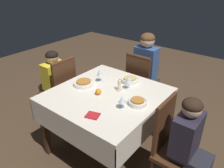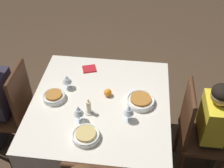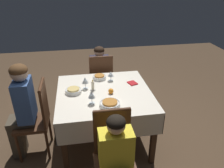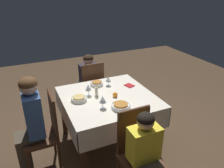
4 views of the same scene
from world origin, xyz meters
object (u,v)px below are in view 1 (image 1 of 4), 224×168
object	(u,v)px
candle_centerpiece	(119,86)
bowl_west	(84,83)
dining_table	(107,101)
chair_north	(141,83)
wine_glass_east	(122,100)
wine_glass_north	(128,80)
person_child_yellow	(53,83)
bowl_north	(130,80)
person_adult_denim	(147,69)
napkin_red_folded	(93,115)
wine_glass_west	(100,73)
chair_west	(61,89)
bowl_east	(138,102)
chair_east	(173,145)
orange_fruit	(98,92)
person_child_dark	(191,149)

from	to	relation	value
candle_centerpiece	bowl_west	bearing A→B (deg)	-158.54
dining_table	chair_north	world-z (taller)	chair_north
wine_glass_east	bowl_west	size ratio (longest dim) A/B	0.58
chair_north	candle_centerpiece	xyz separation A→B (m)	(0.13, -0.69, 0.28)
chair_north	wine_glass_north	world-z (taller)	chair_north
person_child_yellow	bowl_north	world-z (taller)	person_child_yellow
person_adult_denim	napkin_red_folded	bearing A→B (deg)	99.32
bowl_north	wine_glass_west	size ratio (longest dim) A/B	1.30
person_adult_denim	bowl_north	xyz separation A→B (m)	(0.11, -0.60, 0.10)
candle_centerpiece	chair_west	bearing A→B (deg)	-172.55
chair_west	candle_centerpiece	xyz separation A→B (m)	(0.87, 0.11, 0.28)
napkin_red_folded	person_adult_denim	bearing A→B (deg)	99.32
bowl_east	bowl_north	bearing A→B (deg)	132.82
chair_east	napkin_red_folded	distance (m)	0.76
person_child_yellow	wine_glass_east	bearing A→B (deg)	83.30
bowl_east	bowl_west	bearing A→B (deg)	-177.08
dining_table	bowl_east	bearing A→B (deg)	2.08
chair_east	napkin_red_folded	bearing A→B (deg)	118.70
bowl_east	candle_centerpiece	distance (m)	0.33
bowl_east	wine_glass_west	bearing A→B (deg)	165.89
wine_glass_west	napkin_red_folded	size ratio (longest dim) A/B	1.06
chair_north	bowl_east	bearing A→B (deg)	118.52
dining_table	orange_fruit	distance (m)	0.16
person_child_dark	candle_centerpiece	bearing A→B (deg)	78.73
wine_glass_east	napkin_red_folded	bearing A→B (deg)	-116.77
chair_east	bowl_east	world-z (taller)	chair_east
chair_east	orange_fruit	xyz separation A→B (m)	(-0.85, -0.03, 0.26)
chair_west	person_child_yellow	bearing A→B (deg)	-90.00
person_adult_denim	bowl_east	size ratio (longest dim) A/B	6.58
chair_north	bowl_north	bearing A→B (deg)	103.51
chair_north	wine_glass_east	world-z (taller)	chair_north
person_child_dark	person_child_yellow	world-z (taller)	person_child_dark
dining_table	bowl_east	size ratio (longest dim) A/B	6.25
wine_glass_east	candle_centerpiece	bearing A→B (deg)	131.27
person_adult_denim	wine_glass_west	bearing A→B (deg)	77.72
chair_north	person_child_dark	distance (m)	1.34
dining_table	chair_east	xyz separation A→B (m)	(0.80, -0.05, -0.13)
dining_table	wine_glass_north	size ratio (longest dim) A/B	7.39
wine_glass_east	candle_centerpiece	xyz separation A→B (m)	(-0.23, 0.26, -0.04)
person_adult_denim	candle_centerpiece	world-z (taller)	person_adult_denim
dining_table	person_adult_denim	bearing A→B (deg)	93.69
chair_north	person_child_dark	bearing A→B (deg)	139.83
wine_glass_west	chair_west	bearing A→B (deg)	-165.07
person_adult_denim	wine_glass_north	xyz separation A→B (m)	(0.19, -0.75, 0.18)
person_child_dark	chair_north	bearing A→B (deg)	49.83
person_adult_denim	wine_glass_north	size ratio (longest dim) A/B	7.78
person_child_dark	orange_fruit	world-z (taller)	person_child_dark
chair_west	candle_centerpiece	size ratio (longest dim) A/B	6.67
orange_fruit	person_adult_denim	bearing A→B (deg)	90.63
napkin_red_folded	chair_west	bearing A→B (deg)	156.67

